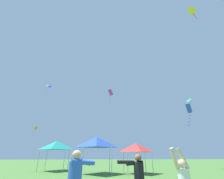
# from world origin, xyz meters

# --- Properties ---
(person_watcher_black) EXTENTS (0.97, 0.58, 1.73)m
(person_watcher_black) POSITION_xyz_m (1.32, -0.19, 1.03)
(person_watcher_black) COLOR #2D2D38
(person_watcher_black) RESTS_ON ground
(canopy_tent_red) EXTENTS (2.61, 2.61, 2.79)m
(canopy_tent_red) POSITION_xyz_m (3.82, 10.52, 2.37)
(canopy_tent_red) COLOR #9E9EA3
(canopy_tent_red) RESTS_ON ground
(canopy_tent_teal) EXTENTS (3.03, 3.03, 3.24)m
(canopy_tent_teal) POSITION_xyz_m (-5.10, 14.00, 2.75)
(canopy_tent_teal) COLOR #9E9EA3
(canopy_tent_teal) RESTS_ON ground
(canopy_tent_blue) EXTENTS (3.18, 3.18, 3.40)m
(canopy_tent_blue) POSITION_xyz_m (-0.26, 10.55, 2.89)
(canopy_tent_blue) COLOR #9E9EA3
(canopy_tent_blue) RESTS_ON ground
(kite_magenta_box) EXTENTS (1.03, 0.82, 2.71)m
(kite_magenta_box) POSITION_xyz_m (1.81, 19.92, 12.14)
(kite_magenta_box) COLOR #D6389E
(kite_blue_box) EXTENTS (1.18, 1.21, 3.32)m
(kite_blue_box) POSITION_xyz_m (13.22, 15.08, 8.05)
(kite_blue_box) COLOR blue
(kite_blue_delta) EXTENTS (1.51, 1.35, 2.61)m
(kite_blue_delta) POSITION_xyz_m (-12.19, 28.10, 16.65)
(kite_blue_delta) COLOR blue
(kite_yellow_diamond) EXTENTS (1.56, 1.46, 2.65)m
(kite_yellow_diamond) POSITION_xyz_m (15.25, 11.67, 24.42)
(kite_yellow_diamond) COLOR yellow
(kite_green_diamond) EXTENTS (1.13, 1.05, 0.77)m
(kite_green_diamond) POSITION_xyz_m (16.82, 20.35, 11.32)
(kite_green_diamond) COLOR green
(kite_orange_box) EXTENTS (0.79, 0.56, 1.91)m
(kite_orange_box) POSITION_xyz_m (-13.25, 27.99, 6.90)
(kite_orange_box) COLOR orange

